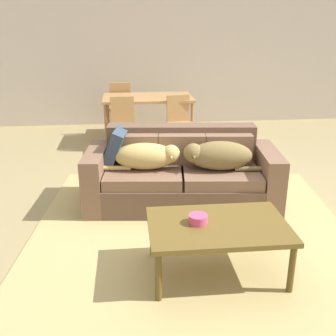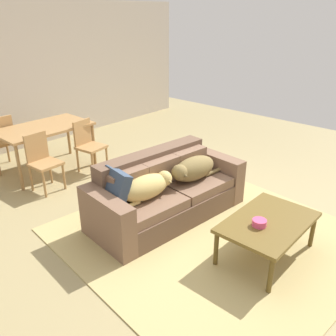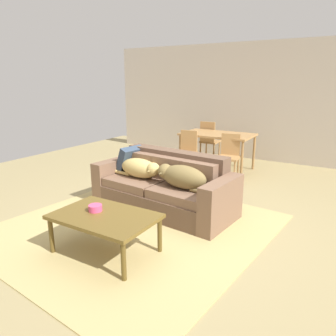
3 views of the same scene
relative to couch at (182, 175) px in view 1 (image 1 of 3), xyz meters
The scene contains 13 objects.
ground_plane 0.46m from the couch, 26.99° to the right, with size 10.00×10.00×0.00m, color tan.
back_partition 3.99m from the couch, 85.63° to the left, with size 8.00×0.12×2.70m, color beige.
area_rug 0.82m from the couch, 90.41° to the right, with size 3.07×3.20×0.01m, color tan.
couch is the anchor object (origin of this frame).
dog_on_left_cushion 0.47m from the couch, 169.57° to the right, with size 0.83×0.37×0.29m.
dog_on_right_cushion 0.48m from the couch, 25.10° to the right, with size 0.85×0.38×0.31m.
throw_pillow_by_left_arm 0.80m from the couch, behind, with size 0.13×0.42×0.42m, color #334358.
coffee_table 1.41m from the couch, 85.87° to the right, with size 1.10×0.73×0.45m.
bowl_on_coffee_table 1.39m from the couch, 92.30° to the right, with size 0.15×0.15×0.07m, color #EA4C7F.
dining_table 2.51m from the couch, 95.47° to the left, with size 1.46×0.87×0.77m.
dining_chair_near_left 1.99m from the couch, 109.11° to the left, with size 0.42×0.42×0.86m.
dining_chair_near_right 1.97m from the couch, 83.32° to the left, with size 0.45×0.45×0.86m.
dining_chair_far_left 3.16m from the couch, 102.74° to the left, with size 0.41×0.41×0.93m.
Camera 1 is at (-0.88, -4.08, 1.97)m, focal length 43.81 mm.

